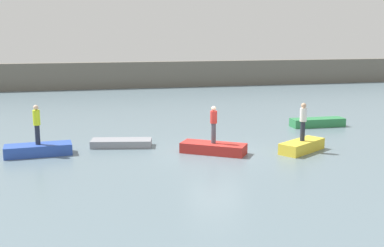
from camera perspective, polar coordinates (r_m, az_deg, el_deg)
name	(u,v)px	position (r m, az deg, el deg)	size (l,w,h in m)	color
ground_plane	(215,154)	(22.11, 2.76, -3.63)	(120.00, 120.00, 0.00)	slate
embankment_wall	(138,75)	(49.50, -6.47, 5.83)	(80.00, 1.20, 2.66)	#666056
rowboat_blue	(38,150)	(22.88, -17.93, -3.01)	(2.96, 1.08, 0.51)	#2B4CAD
rowboat_grey	(121,143)	(23.67, -8.46, -2.33)	(2.93, 1.07, 0.36)	gray
rowboat_red	(213,148)	(22.13, 2.58, -2.98)	(2.99, 1.08, 0.48)	red
rowboat_yellow	(302,146)	(23.00, 13.04, -2.67)	(2.61, 0.94, 0.52)	gold
rowboat_green	(317,122)	(29.45, 14.81, 0.13)	(3.23, 0.95, 0.50)	#2D7F47
person_red_shirt	(214,123)	(21.88, 2.61, 0.10)	(0.32, 0.32, 1.74)	#4C4C56
person_hiviz_shirt	(37,122)	(22.62, -18.12, 0.11)	(0.32, 0.32, 1.82)	#232838
person_white_shirt	(303,120)	(22.75, 13.18, 0.45)	(0.32, 0.32, 1.80)	#232838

